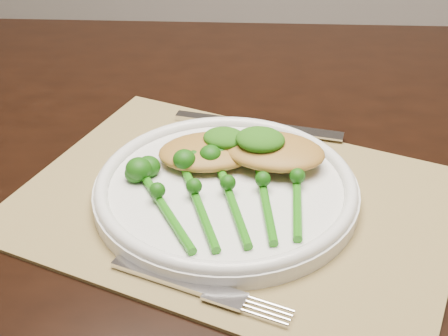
% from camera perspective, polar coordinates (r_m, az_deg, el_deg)
% --- Properties ---
extents(placemat, '(0.53, 0.44, 0.00)m').
position_cam_1_polar(placemat, '(0.69, 1.09, -3.23)').
color(placemat, olive).
rests_on(placemat, dining_table).
extents(dinner_plate, '(0.29, 0.29, 0.03)m').
position_cam_1_polar(dinner_plate, '(0.68, 0.19, -1.82)').
color(dinner_plate, silver).
rests_on(dinner_plate, placemat).
extents(knife, '(0.22, 0.03, 0.01)m').
position_cam_1_polar(knife, '(0.82, 1.61, 4.08)').
color(knife, silver).
rests_on(knife, placemat).
extents(fork, '(0.18, 0.06, 0.01)m').
position_cam_1_polar(fork, '(0.57, -1.27, -11.28)').
color(fork, silver).
rests_on(fork, placemat).
extents(chicken_fillet_left, '(0.14, 0.12, 0.02)m').
position_cam_1_polar(chicken_fillet_left, '(0.72, -1.37, 1.53)').
color(chicken_fillet_left, '#B07F33').
rests_on(chicken_fillet_left, dinner_plate).
extents(chicken_fillet_right, '(0.12, 0.09, 0.02)m').
position_cam_1_polar(chicken_fillet_right, '(0.71, 4.54, 1.56)').
color(chicken_fillet_right, '#B07F33').
rests_on(chicken_fillet_right, dinner_plate).
extents(pesto_dollop_left, '(0.05, 0.04, 0.02)m').
position_cam_1_polar(pesto_dollop_left, '(0.72, 0.03, 2.77)').
color(pesto_dollop_left, '#15480A').
rests_on(pesto_dollop_left, chicken_fillet_left).
extents(pesto_dollop_right, '(0.06, 0.05, 0.02)m').
position_cam_1_polar(pesto_dollop_right, '(0.70, 3.34, 2.62)').
color(pesto_dollop_right, '#15480A').
rests_on(pesto_dollop_right, chicken_fillet_right).
extents(broccolini_bundle, '(0.22, 0.23, 0.04)m').
position_cam_1_polar(broccolini_bundle, '(0.65, 0.75, -3.13)').
color(broccolini_bundle, '#1B690D').
rests_on(broccolini_bundle, dinner_plate).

